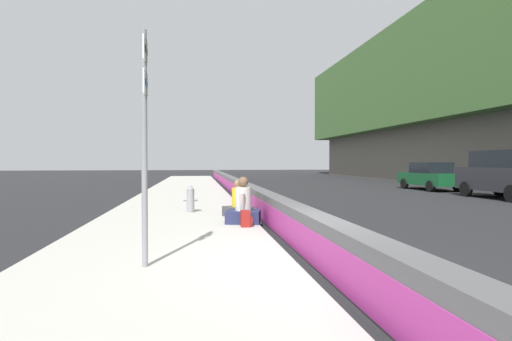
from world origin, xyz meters
TOP-DOWN VIEW (x-y plane):
  - ground_plane at (0.00, 0.00)m, footprint 160.00×160.00m
  - sidewalk_strip at (0.00, 2.65)m, footprint 80.00×4.40m
  - jersey_barrier at (0.00, 0.00)m, footprint 76.00×0.45m
  - route_sign_post at (0.08, 2.81)m, footprint 0.44×0.09m
  - fire_hydrant at (6.77, 2.22)m, footprint 0.26×0.46m
  - seated_person_foreground at (4.28, 0.82)m, footprint 0.92×1.01m
  - seated_person_middle at (5.55, 0.82)m, footprint 0.85×0.93m
  - backpack at (3.67, 0.83)m, footprint 0.32×0.28m
  - parked_car_third at (10.73, -12.24)m, footprint 4.83×2.12m
  - parked_car_fourth at (16.86, -12.18)m, footprint 4.53×2.01m

SIDE VIEW (x-z plane):
  - ground_plane at x=0.00m, z-range 0.00..0.00m
  - sidewalk_strip at x=0.00m, z-range 0.00..0.14m
  - backpack at x=3.67m, z-range 0.13..0.53m
  - jersey_barrier at x=0.00m, z-range 0.00..0.85m
  - seated_person_middle at x=5.55m, z-range -0.06..1.02m
  - seated_person_foreground at x=4.28m, z-range -0.09..1.13m
  - fire_hydrant at x=6.77m, z-range 0.15..1.03m
  - parked_car_fourth at x=16.86m, z-range 0.01..1.72m
  - parked_car_third at x=10.73m, z-range 0.04..2.32m
  - route_sign_post at x=0.08m, z-range 0.41..4.01m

